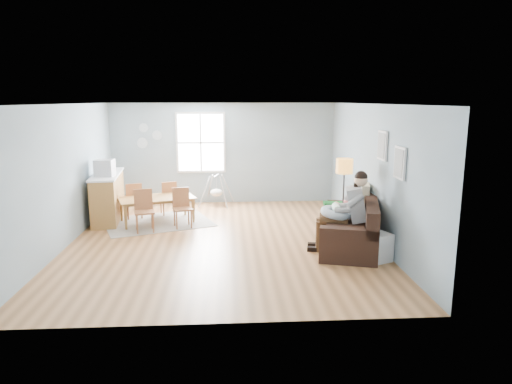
{
  "coord_description": "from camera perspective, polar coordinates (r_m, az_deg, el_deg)",
  "views": [
    {
      "loc": [
        0.13,
        -8.84,
        2.78
      ],
      "look_at": [
        0.66,
        -0.08,
        1.0
      ],
      "focal_mm": 32.0,
      "sensor_mm": 36.0,
      "label": 1
    }
  ],
  "objects": [
    {
      "name": "room",
      "position": [
        8.84,
        -4.39,
        9.11
      ],
      "size": [
        8.4,
        9.4,
        3.9
      ],
      "color": "#965F35"
    },
    {
      "name": "chair_nw",
      "position": [
        11.14,
        -15.02,
        -0.82
      ],
      "size": [
        0.49,
        0.49,
        0.86
      ],
      "color": "brown",
      "rests_on": "rug"
    },
    {
      "name": "monitor",
      "position": [
        10.75,
        -18.43,
        2.89
      ],
      "size": [
        0.41,
        0.38,
        0.38
      ],
      "color": "#BABABF",
      "rests_on": "counter"
    },
    {
      "name": "nursing_pillow",
      "position": [
        8.59,
        9.99,
        -2.56
      ],
      "size": [
        0.77,
        0.76,
        0.24
      ],
      "primitive_type": "torus",
      "rotation": [
        0.0,
        0.14,
        -0.36
      ],
      "color": "#A5B8CF",
      "rests_on": "father"
    },
    {
      "name": "storage_cube",
      "position": [
        8.3,
        14.77,
        -6.69
      ],
      "size": [
        0.57,
        0.54,
        0.5
      ],
      "color": "white",
      "rests_on": "room"
    },
    {
      "name": "chair_se",
      "position": [
        10.22,
        -9.26,
        -1.63
      ],
      "size": [
        0.48,
        0.48,
        0.87
      ],
      "color": "brown",
      "rests_on": "rug"
    },
    {
      "name": "toddler",
      "position": [
        9.11,
        11.61,
        -1.42
      ],
      "size": [
        0.6,
        0.4,
        0.9
      ],
      "color": "white",
      "rests_on": "sofa"
    },
    {
      "name": "floor_lamp",
      "position": [
        9.23,
        10.97,
        2.36
      ],
      "size": [
        0.33,
        0.33,
        1.63
      ],
      "color": "black",
      "rests_on": "room"
    },
    {
      "name": "wall_plates",
      "position": [
        12.52,
        -13.4,
        6.81
      ],
      "size": [
        0.67,
        0.02,
        0.66
      ],
      "color": "#AABECC",
      "rests_on": "room"
    },
    {
      "name": "chair_sw",
      "position": [
        10.04,
        -13.83,
        -1.94
      ],
      "size": [
        0.49,
        0.49,
        0.9
      ],
      "color": "brown",
      "rests_on": "rug"
    },
    {
      "name": "window",
      "position": [
        12.37,
        -6.92,
        6.15
      ],
      "size": [
        1.32,
        0.08,
        1.62
      ],
      "color": "silver",
      "rests_on": "room"
    },
    {
      "name": "sofa",
      "position": [
        9.01,
        12.04,
        -4.56
      ],
      "size": [
        1.58,
        2.5,
        0.94
      ],
      "color": "black",
      "rests_on": "room"
    },
    {
      "name": "green_throw",
      "position": [
        9.69,
        11.6,
        -1.81
      ],
      "size": [
        1.18,
        1.03,
        0.04
      ],
      "primitive_type": "cube",
      "rotation": [
        0.0,
        0.0,
        -0.16
      ],
      "color": "#155F1D",
      "rests_on": "sofa"
    },
    {
      "name": "rug",
      "position": [
        10.78,
        -12.16,
        -3.7
      ],
      "size": [
        2.79,
        2.47,
        0.01
      ],
      "primitive_type": "cube",
      "rotation": [
        0.0,
        0.0,
        0.37
      ],
      "color": "gray",
      "rests_on": "room"
    },
    {
      "name": "chair_ne",
      "position": [
        11.31,
        -10.85,
        -0.52
      ],
      "size": [
        0.49,
        0.49,
        0.84
      ],
      "color": "brown",
      "rests_on": "rug"
    },
    {
      "name": "infant",
      "position": [
        8.61,
        10.0,
        -1.91
      ],
      "size": [
        0.18,
        0.4,
        0.15
      ],
      "color": "white",
      "rests_on": "nursing_pillow"
    },
    {
      "name": "pictures",
      "position": [
        8.34,
        16.47,
        4.6
      ],
      "size": [
        0.05,
        1.34,
        0.74
      ],
      "color": "silver",
      "rests_on": "room"
    },
    {
      "name": "father",
      "position": [
        8.57,
        11.19,
        -2.03
      ],
      "size": [
        1.13,
        0.63,
        1.52
      ],
      "color": "gray",
      "rests_on": "sofa"
    },
    {
      "name": "beige_pillow",
      "position": [
        9.47,
        13.46,
        -0.63
      ],
      "size": [
        0.29,
        0.57,
        0.54
      ],
      "primitive_type": "cube",
      "rotation": [
        0.0,
        0.0,
        -0.26
      ],
      "color": "#BCAF8F",
      "rests_on": "sofa"
    },
    {
      "name": "dining_table",
      "position": [
        10.71,
        -12.23,
        -2.21
      ],
      "size": [
        1.89,
        1.44,
        0.59
      ],
      "primitive_type": "imported",
      "rotation": [
        0.0,
        0.0,
        0.34
      ],
      "color": "olive",
      "rests_on": "rug"
    },
    {
      "name": "counter",
      "position": [
        11.24,
        -18.01,
        -0.51
      ],
      "size": [
        0.79,
        2.01,
        1.1
      ],
      "color": "olive",
      "rests_on": "room"
    },
    {
      "name": "baby_swing",
      "position": [
        12.18,
        -4.97,
        0.01
      ],
      "size": [
        0.96,
        0.97,
        0.82
      ],
      "color": "#BABABF",
      "rests_on": "room"
    }
  ]
}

